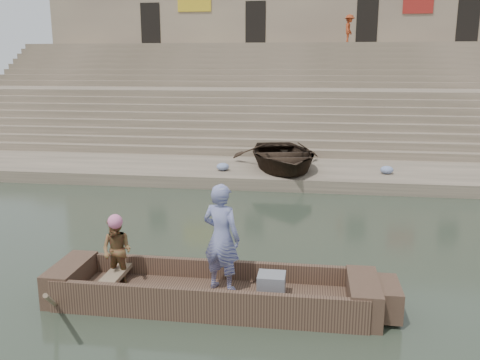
% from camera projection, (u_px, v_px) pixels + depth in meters
% --- Properties ---
extents(ground, '(120.00, 120.00, 0.00)m').
position_uv_depth(ground, '(220.00, 261.00, 10.69)').
color(ground, '#2C3729').
rests_on(ground, ground).
extents(lower_landing, '(32.00, 4.00, 0.40)m').
position_uv_depth(lower_landing, '(260.00, 172.00, 18.36)').
color(lower_landing, gray).
rests_on(lower_landing, ground).
extents(mid_landing, '(32.00, 3.00, 2.80)m').
position_uv_depth(mid_landing, '(276.00, 117.00, 25.32)').
color(mid_landing, gray).
rests_on(mid_landing, ground).
extents(upper_landing, '(32.00, 3.00, 5.20)m').
position_uv_depth(upper_landing, '(284.00, 87.00, 31.80)').
color(upper_landing, gray).
rests_on(upper_landing, ground).
extents(ghat_steps, '(32.00, 11.00, 5.20)m').
position_uv_depth(ghat_steps, '(278.00, 107.00, 26.86)').
color(ghat_steps, gray).
rests_on(ghat_steps, ground).
extents(building_wall, '(32.00, 5.07, 11.20)m').
position_uv_depth(building_wall, '(288.00, 40.00, 34.97)').
color(building_wall, tan).
rests_on(building_wall, ground).
extents(main_rowboat, '(5.00, 1.30, 0.22)m').
position_uv_depth(main_rowboat, '(211.00, 298.00, 8.73)').
color(main_rowboat, brown).
rests_on(main_rowboat, ground).
extents(rowboat_trim, '(6.04, 2.63, 1.87)m').
position_uv_depth(rowboat_trim, '(223.00, 289.00, 8.66)').
color(rowboat_trim, brown).
rests_on(rowboat_trim, ground).
extents(standing_man, '(0.80, 0.66, 1.89)m').
position_uv_depth(standing_man, '(221.00, 238.00, 8.63)').
color(standing_man, navy).
rests_on(standing_man, main_rowboat).
extents(rowing_man, '(0.67, 0.57, 1.20)m').
position_uv_depth(rowing_man, '(117.00, 251.00, 8.98)').
color(rowing_man, '#22672A').
rests_on(rowing_man, main_rowboat).
extents(television, '(0.46, 0.42, 0.40)m').
position_uv_depth(television, '(271.00, 285.00, 8.52)').
color(television, slate).
rests_on(television, main_rowboat).
extents(beached_rowboat, '(4.22, 5.20, 0.95)m').
position_uv_depth(beached_rowboat, '(282.00, 155.00, 17.90)').
color(beached_rowboat, '#2D2116').
rests_on(beached_rowboat, lower_landing).
extents(pedestrian, '(0.83, 1.18, 1.67)m').
position_uv_depth(pedestrian, '(349.00, 29.00, 30.41)').
color(pedestrian, '#9B391A').
rests_on(pedestrian, upper_landing).
extents(cloth_bundles, '(6.02, 0.84, 0.26)m').
position_uv_depth(cloth_bundles, '(296.00, 169.00, 17.35)').
color(cloth_bundles, '#3F5999').
rests_on(cloth_bundles, lower_landing).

